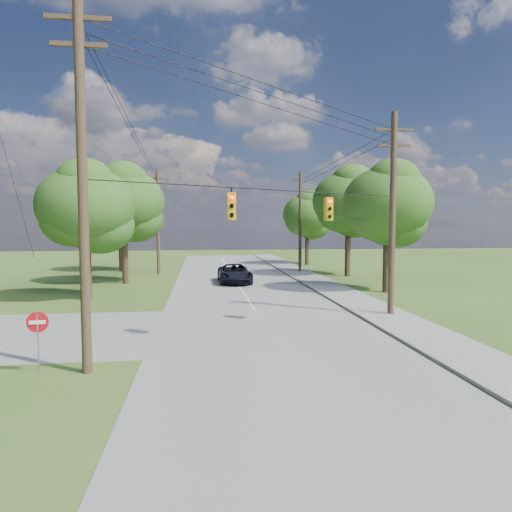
{
  "coord_description": "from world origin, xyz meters",
  "views": [
    {
      "loc": [
        -0.92,
        -14.56,
        4.79
      ],
      "look_at": [
        1.44,
        5.0,
        3.41
      ],
      "focal_mm": 32.0,
      "sensor_mm": 36.0,
      "label": 1
    }
  ],
  "objects": [
    {
      "name": "ground",
      "position": [
        0.0,
        0.0,
        0.0
      ],
      "size": [
        140.0,
        140.0,
        0.0
      ],
      "primitive_type": "plane",
      "color": "#39561C",
      "rests_on": "ground"
    },
    {
      "name": "main_road",
      "position": [
        2.0,
        5.0,
        0.01
      ],
      "size": [
        10.0,
        100.0,
        0.03
      ],
      "primitive_type": "cube",
      "color": "gray",
      "rests_on": "ground"
    },
    {
      "name": "sidewalk_east",
      "position": [
        8.7,
        5.0,
        0.06
      ],
      "size": [
        2.6,
        100.0,
        0.12
      ],
      "primitive_type": "cube",
      "color": "gray",
      "rests_on": "ground"
    },
    {
      "name": "pole_sw",
      "position": [
        -4.6,
        0.4,
        6.23
      ],
      "size": [
        2.0,
        0.32,
        12.0
      ],
      "color": "#503A29",
      "rests_on": "ground"
    },
    {
      "name": "pole_ne",
      "position": [
        8.9,
        8.0,
        5.47
      ],
      "size": [
        2.0,
        0.32,
        10.5
      ],
      "color": "#503A29",
      "rests_on": "ground"
    },
    {
      "name": "pole_north_e",
      "position": [
        8.9,
        30.0,
        5.13
      ],
      "size": [
        2.0,
        0.32,
        10.0
      ],
      "color": "#503A29",
      "rests_on": "ground"
    },
    {
      "name": "pole_north_w",
      "position": [
        -5.0,
        30.0,
        5.13
      ],
      "size": [
        2.0,
        0.32,
        10.0
      ],
      "color": "#503A29",
      "rests_on": "ground"
    },
    {
      "name": "power_lines",
      "position": [
        1.5,
        11.54,
        9.15
      ],
      "size": [
        13.93,
        29.62,
        4.93
      ],
      "color": "black",
      "rests_on": "ground"
    },
    {
      "name": "traffic_signals",
      "position": [
        2.55,
        4.43,
        5.5
      ],
      "size": [
        4.91,
        3.27,
        1.05
      ],
      "color": "#E3B90D",
      "rests_on": "ground"
    },
    {
      "name": "tree_w_near",
      "position": [
        -8.0,
        15.0,
        5.92
      ],
      "size": [
        6.0,
        6.0,
        8.4
      ],
      "color": "#422D21",
      "rests_on": "ground"
    },
    {
      "name": "tree_w_mid",
      "position": [
        -7.0,
        23.0,
        6.58
      ],
      "size": [
        6.4,
        6.4,
        9.22
      ],
      "color": "#422D21",
      "rests_on": "ground"
    },
    {
      "name": "tree_w_far",
      "position": [
        -9.0,
        33.0,
        6.25
      ],
      "size": [
        6.0,
        6.0,
        8.73
      ],
      "color": "#422D21",
      "rests_on": "ground"
    },
    {
      "name": "tree_e_near",
      "position": [
        12.0,
        16.0,
        6.25
      ],
      "size": [
        6.2,
        6.2,
        8.81
      ],
      "color": "#422D21",
      "rests_on": "ground"
    },
    {
      "name": "tree_e_mid",
      "position": [
        12.5,
        26.0,
        6.91
      ],
      "size": [
        6.6,
        6.6,
        9.64
      ],
      "color": "#422D21",
      "rests_on": "ground"
    },
    {
      "name": "tree_e_far",
      "position": [
        11.5,
        38.0,
        5.92
      ],
      "size": [
        5.8,
        5.8,
        8.32
      ],
      "color": "#422D21",
      "rests_on": "ground"
    },
    {
      "name": "car_main_north",
      "position": [
        1.77,
        22.18,
        0.79
      ],
      "size": [
        2.65,
        5.53,
        1.52
      ],
      "primitive_type": "imported",
      "rotation": [
        0.0,
        0.0,
        0.02
      ],
      "color": "black",
      "rests_on": "main_road"
    },
    {
      "name": "do_not_enter_sign",
      "position": [
        -6.09,
        0.4,
        1.5
      ],
      "size": [
        0.68,
        0.11,
        2.03
      ],
      "rotation": [
        0.0,
        0.0,
        0.08
      ],
      "color": "gray",
      "rests_on": "ground"
    }
  ]
}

